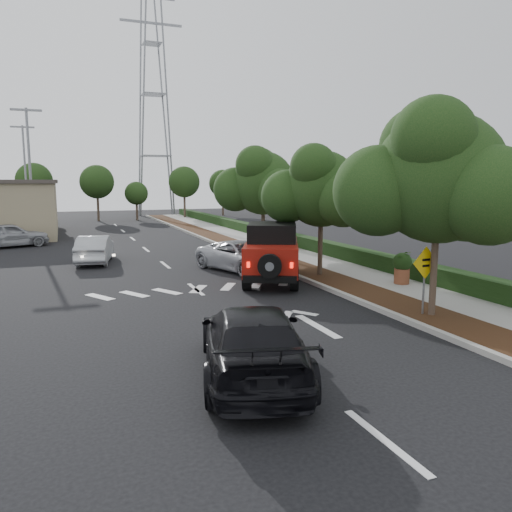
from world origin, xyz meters
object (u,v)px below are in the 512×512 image
silver_suv_ahead (242,256)px  black_suv_oncoming (253,341)px  red_jeep (272,252)px  speed_hump_sign (425,271)px

silver_suv_ahead → black_suv_oncoming: black_suv_oncoming is taller
red_jeep → black_suv_oncoming: bearing=-90.5°
red_jeep → silver_suv_ahead: bearing=120.8°
silver_suv_ahead → black_suv_oncoming: size_ratio=0.94×
silver_suv_ahead → speed_hump_sign: bearing=-95.5°
red_jeep → black_suv_oncoming: red_jeep is taller
red_jeep → speed_hump_sign: 7.01m
speed_hump_sign → red_jeep: bearing=102.2°
red_jeep → silver_suv_ahead: red_jeep is taller
red_jeep → silver_suv_ahead: 2.89m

